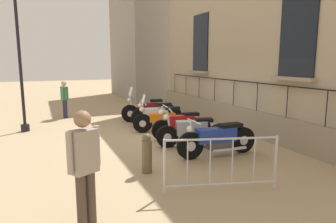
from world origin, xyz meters
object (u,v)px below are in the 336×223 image
motorcycle_maroon (148,110)px  pedestrian_standing (65,97)px  motorcycle_white (157,115)px  pedestrian_walking (85,164)px  motorcycle_orange (163,120)px  crowd_barrier (221,163)px  lamppost (19,50)px  motorcycle_silver (193,132)px  motorcycle_blue (217,139)px  motorcycle_red (181,126)px  bollard (147,153)px

motorcycle_maroon → pedestrian_standing: bearing=-33.8°
motorcycle_white → pedestrian_walking: (3.43, 6.16, 0.58)m
motorcycle_maroon → motorcycle_orange: bearing=85.3°
motorcycle_white → crowd_barrier: size_ratio=0.94×
motorcycle_white → lamppost: 5.17m
motorcycle_silver → crowd_barrier: bearing=72.3°
crowd_barrier → pedestrian_standing: bearing=-76.9°
motorcycle_orange → lamppost: lamppost is taller
motorcycle_maroon → motorcycle_silver: (0.05, 3.93, -0.03)m
motorcycle_orange → motorcycle_white: bearing=-98.1°
motorcycle_maroon → pedestrian_standing: pedestrian_standing is taller
pedestrian_standing → pedestrian_walking: (0.43, 9.20, 0.11)m
motorcycle_silver → motorcycle_blue: (-0.17, 1.02, 0.03)m
motorcycle_blue → pedestrian_walking: bearing=31.7°
pedestrian_standing → crowd_barrier: bearing=103.1°
pedestrian_walking → motorcycle_red: bearing=-130.2°
motorcycle_orange → lamppost: (4.36, -1.97, 2.33)m
motorcycle_orange → bollard: bearing=62.7°
bollard → pedestrian_walking: (1.54, 1.81, 0.56)m
pedestrian_walking → crowd_barrier: bearing=-172.2°
motorcycle_orange → motorcycle_silver: bearing=93.3°
motorcycle_white → lamppost: bearing=-12.7°
bollard → motorcycle_red: bearing=-130.0°
motorcycle_red → motorcycle_blue: 1.90m
motorcycle_orange → lamppost: size_ratio=0.41×
motorcycle_red → motorcycle_blue: size_ratio=0.86×
lamppost → bollard: 6.40m
motorcycle_white → pedestrian_standing: 4.30m
motorcycle_white → pedestrian_standing: pedestrian_standing is taller
motorcycle_maroon → motorcycle_blue: motorcycle_maroon is taller
crowd_barrier → motorcycle_silver: bearing=-107.7°
motorcycle_orange → motorcycle_red: bearing=99.1°
motorcycle_blue → pedestrian_walking: 4.24m
motorcycle_red → pedestrian_walking: pedestrian_walking is taller
motorcycle_blue → motorcycle_orange: bearing=-84.5°
lamppost → pedestrian_standing: size_ratio=3.20×
lamppost → motorcycle_orange: bearing=155.7°
crowd_barrier → pedestrian_walking: pedestrian_walking is taller
lamppost → pedestrian_walking: 7.46m
motorcycle_white → motorcycle_silver: motorcycle_silver is taller
lamppost → motorcycle_silver: bearing=138.7°
crowd_barrier → bollard: 1.75m
motorcycle_silver → crowd_barrier: motorcycle_silver is taller
crowd_barrier → bollard: size_ratio=2.36×
motorcycle_maroon → crowd_barrier: (0.97, 6.83, 0.11)m
motorcycle_maroon → motorcycle_silver: size_ratio=1.07×
motorcycle_white → motorcycle_blue: size_ratio=0.87×
crowd_barrier → bollard: bearing=-57.3°
motorcycle_red → lamppost: size_ratio=0.38×
motorcycle_silver → lamppost: (4.47, -3.94, 2.34)m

